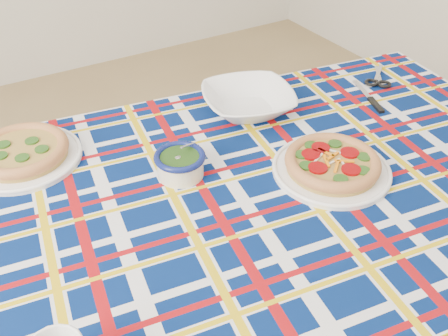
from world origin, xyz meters
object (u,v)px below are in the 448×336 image
serving_bowl (248,101)px  pesto_bowl (180,162)px  main_focaccia_plate (332,163)px  dining_table (263,207)px

serving_bowl → pesto_bowl: bearing=-150.9°
serving_bowl → main_focaccia_plate: bearing=-87.7°
dining_table → pesto_bowl: (-0.15, 0.13, 0.11)m
dining_table → serving_bowl: (0.14, 0.29, 0.10)m
dining_table → pesto_bowl: bearing=147.3°
pesto_bowl → dining_table: bearing=-40.8°
main_focaccia_plate → pesto_bowl: 0.35m
dining_table → serving_bowl: serving_bowl is taller
main_focaccia_plate → serving_bowl: 0.34m
dining_table → serving_bowl: size_ratio=6.39×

